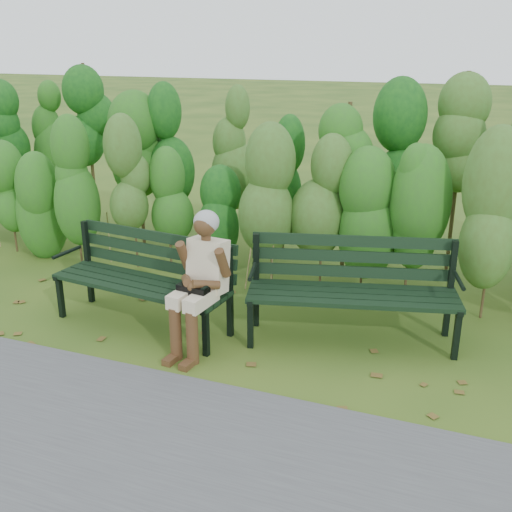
% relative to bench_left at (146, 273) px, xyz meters
% --- Properties ---
extents(ground, '(80.00, 80.00, 0.00)m').
position_rel_bench_left_xyz_m(ground, '(1.07, 0.08, -0.57)').
color(ground, '#294916').
extents(footpath, '(60.00, 2.50, 0.01)m').
position_rel_bench_left_xyz_m(footpath, '(1.07, -2.12, -0.57)').
color(footpath, '#474749').
rests_on(footpath, ground).
extents(hedge_band, '(11.04, 1.67, 2.42)m').
position_rel_bench_left_xyz_m(hedge_band, '(1.07, 1.94, 0.69)').
color(hedge_band, '#47381E').
rests_on(hedge_band, ground).
extents(leaf_litter, '(6.02, 2.20, 0.01)m').
position_rel_bench_left_xyz_m(leaf_litter, '(0.92, 0.05, -0.57)').
color(leaf_litter, brown).
rests_on(leaf_litter, ground).
extents(bench_left, '(2.00, 0.85, 0.97)m').
position_rel_bench_left_xyz_m(bench_left, '(0.00, 0.00, 0.00)').
color(bench_left, black).
rests_on(bench_left, ground).
extents(bench_right, '(2.15, 1.14, 1.02)m').
position_rel_bench_left_xyz_m(bench_right, '(2.08, 0.44, 0.03)').
color(bench_right, black).
rests_on(bench_right, ground).
extents(seated_woman, '(0.55, 0.80, 1.37)m').
position_rel_bench_left_xyz_m(seated_woman, '(0.77, -0.29, 0.20)').
color(seated_woman, beige).
rests_on(seated_woman, ground).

